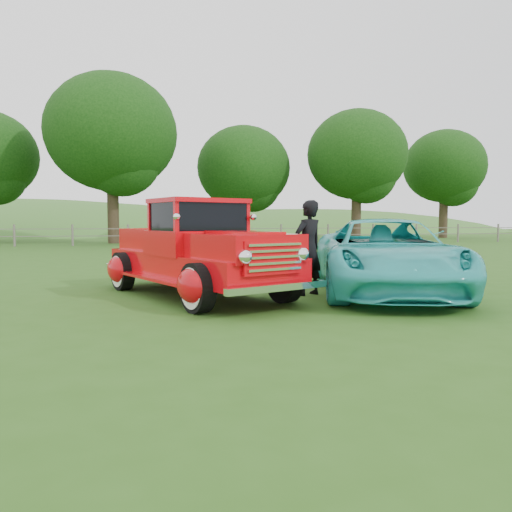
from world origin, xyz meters
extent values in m
plane|color=#2A5316|center=(0.00, 0.00, 0.00)|extent=(140.00, 140.00, 0.00)
ellipsoid|color=#376726|center=(-18.00, 58.00, -4.95)|extent=(84.00, 60.00, 18.00)
ellipsoid|color=#376726|center=(20.00, 62.00, -3.85)|extent=(72.00, 52.00, 14.00)
cube|color=#686058|center=(0.00, 22.00, 0.55)|extent=(48.00, 0.04, 0.04)
cube|color=#686058|center=(0.00, 22.00, 0.95)|extent=(48.00, 0.04, 0.04)
cylinder|color=#2F2117|center=(-4.00, 25.00, 2.42)|extent=(0.70, 0.70, 4.84)
ellipsoid|color=black|center=(-4.00, 25.00, 6.82)|extent=(8.00, 8.00, 7.20)
cylinder|color=#2F2117|center=(5.00, 29.00, 1.87)|extent=(0.70, 0.70, 3.74)
ellipsoid|color=black|center=(5.00, 29.00, 5.27)|extent=(6.80, 6.80, 6.12)
cylinder|color=#2F2117|center=(13.00, 27.00, 2.20)|extent=(0.70, 0.70, 4.40)
ellipsoid|color=black|center=(13.00, 27.00, 6.20)|extent=(7.20, 7.20, 6.48)
cylinder|color=#2F2117|center=(22.00, 30.00, 2.09)|extent=(0.70, 0.70, 4.18)
ellipsoid|color=black|center=(22.00, 30.00, 5.89)|extent=(6.60, 6.60, 5.94)
cylinder|color=black|center=(-1.09, 0.18, 0.38)|extent=(0.52, 0.79, 0.76)
cylinder|color=black|center=(0.44, 0.84, 0.38)|extent=(0.52, 0.79, 0.76)
cylinder|color=black|center=(-2.32, 3.03, 0.38)|extent=(0.52, 0.79, 0.76)
cylinder|color=black|center=(-0.80, 3.69, 0.38)|extent=(0.52, 0.79, 0.76)
cube|color=red|center=(-0.94, 1.94, 0.58)|extent=(3.26, 4.85, 0.44)
ellipsoid|color=red|center=(-1.15, 0.16, 0.42)|extent=(0.68, 0.85, 0.54)
ellipsoid|color=red|center=(0.50, 0.87, 0.42)|extent=(0.68, 0.85, 0.54)
ellipsoid|color=red|center=(-2.38, 3.00, 0.42)|extent=(0.68, 0.85, 0.54)
ellipsoid|color=red|center=(-0.73, 3.72, 0.42)|extent=(0.68, 0.85, 0.54)
cube|color=red|center=(-0.32, 0.51, 0.97)|extent=(1.86, 2.00, 0.42)
cube|color=red|center=(-0.90, 1.84, 0.99)|extent=(2.00, 1.87, 0.44)
cube|color=black|center=(-0.90, 1.84, 1.46)|extent=(1.77, 1.60, 0.50)
cube|color=red|center=(-0.90, 1.84, 1.74)|extent=(1.88, 1.72, 0.08)
cube|color=red|center=(-1.48, 3.18, 0.95)|extent=(1.86, 2.26, 0.45)
cube|color=white|center=(0.00, -0.23, 0.85)|extent=(1.02, 0.52, 0.50)
cube|color=white|center=(0.04, -0.32, 0.42)|extent=(1.70, 0.81, 0.10)
cube|color=white|center=(-1.90, 4.16, 0.42)|extent=(1.61, 0.77, 0.10)
imported|color=#2EBAB8|center=(2.60, 1.50, 0.71)|extent=(3.72, 5.60, 1.43)
imported|color=black|center=(1.10, 1.61, 0.88)|extent=(0.77, 0.68, 1.77)
camera|label=1|loc=(-1.77, -7.24, 1.38)|focal=35.00mm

